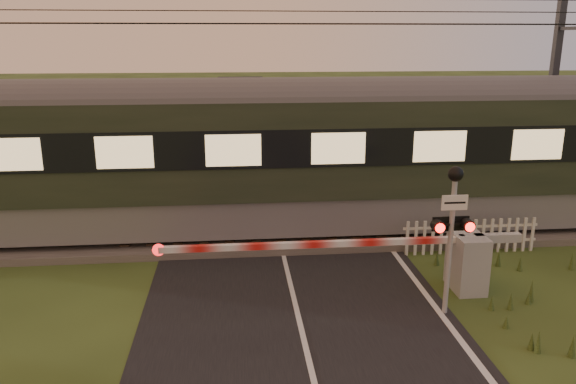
{
  "coord_description": "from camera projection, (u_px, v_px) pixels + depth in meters",
  "views": [
    {
      "loc": [
        -1.15,
        -7.93,
        5.18
      ],
      "look_at": [
        -0.05,
        3.2,
        2.09
      ],
      "focal_mm": 35.0,
      "sensor_mm": 36.0,
      "label": 1
    }
  ],
  "objects": [
    {
      "name": "ground",
      "position": [
        310.0,
        368.0,
        9.1
      ],
      "size": [
        160.0,
        160.0,
        0.0
      ],
      "primitive_type": "plane",
      "color": "#2A3916",
      "rests_on": "ground"
    },
    {
      "name": "road",
      "position": [
        314.0,
        376.0,
        8.87
      ],
      "size": [
        6.0,
        140.0,
        0.03
      ],
      "color": "black",
      "rests_on": "ground"
    },
    {
      "name": "track_bed",
      "position": [
        278.0,
        231.0,
        15.31
      ],
      "size": [
        140.0,
        3.4,
        0.39
      ],
      "color": "#47423D",
      "rests_on": "ground"
    },
    {
      "name": "overhead_wires",
      "position": [
        277.0,
        14.0,
        13.81
      ],
      "size": [
        120.0,
        0.62,
        0.62
      ],
      "color": "black",
      "rests_on": "ground"
    },
    {
      "name": "boom_gate",
      "position": [
        451.0,
        259.0,
        11.75
      ],
      "size": [
        7.59,
        0.94,
        1.25
      ],
      "color": "gray",
      "rests_on": "ground"
    },
    {
      "name": "crossing_signal",
      "position": [
        452.0,
        215.0,
        10.37
      ],
      "size": [
        0.74,
        0.33,
        2.93
      ],
      "color": "gray",
      "rests_on": "ground"
    },
    {
      "name": "picket_fence",
      "position": [
        470.0,
        236.0,
        13.83
      ],
      "size": [
        3.42,
        0.07,
        0.87
      ],
      "color": "silver",
      "rests_on": "ground"
    },
    {
      "name": "catenary_mast",
      "position": [
        553.0,
        92.0,
        17.35
      ],
      "size": [
        0.21,
        2.46,
        6.79
      ],
      "color": "#2D2D30",
      "rests_on": "ground"
    }
  ]
}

